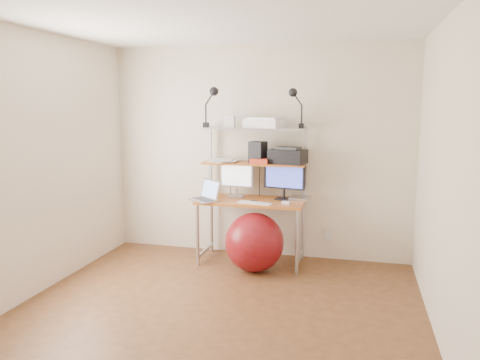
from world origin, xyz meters
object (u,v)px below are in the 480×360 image
Objects in this scene: monitor_silver at (237,177)px; laptop at (207,196)px; exercise_ball at (254,242)px; monitor_black at (284,178)px; printer at (288,156)px.

monitor_silver is 1.04× the size of laptop.
monitor_silver is at bearing 127.30° from exercise_ball.
printer reaches higher than monitor_black.
monitor_black is 0.75× the size of exercise_ball.
monitor_black reaches higher than exercise_ball.
exercise_ball is at bearing -114.25° from printer.
laptop is (-0.83, -0.26, -0.19)m from monitor_black.
exercise_ball is (-0.26, -0.37, -0.66)m from monitor_black.
exercise_ball is at bearing -113.44° from monitor_black.
laptop is at bearing -129.35° from monitor_silver.
monitor_black is at bearing -144.79° from printer.
monitor_black reaches higher than monitor_silver.
laptop is at bearing -149.11° from printer.
laptop is at bearing 169.21° from exercise_ball.
monitor_silver is at bearing -171.13° from monitor_black.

